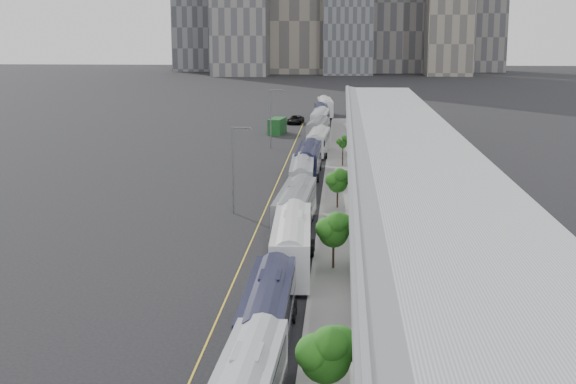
# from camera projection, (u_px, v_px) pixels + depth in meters

# --- Properties ---
(sidewalk) EXTENTS (10.00, 170.00, 0.12)m
(sidewalk) POSITION_uv_depth(u_px,v_px,m) (369.00, 210.00, 81.02)
(sidewalk) COLOR gray
(sidewalk) RESTS_ON ground
(lane_line) EXTENTS (0.12, 160.00, 0.02)m
(lane_line) POSITION_uv_depth(u_px,v_px,m) (266.00, 209.00, 81.74)
(lane_line) COLOR gold
(lane_line) RESTS_ON ground
(depot) EXTENTS (12.45, 160.40, 7.20)m
(depot) POSITION_uv_depth(u_px,v_px,m) (410.00, 177.00, 80.07)
(depot) COLOR gray
(depot) RESTS_ON ground
(bus_1) EXTENTS (2.83, 12.64, 3.69)m
(bus_1) POSITION_uv_depth(u_px,v_px,m) (268.00, 317.00, 46.42)
(bus_1) COLOR black
(bus_1) RESTS_ON ground
(bus_2) EXTENTS (3.35, 14.01, 4.07)m
(bus_2) POSITION_uv_depth(u_px,v_px,m) (292.00, 248.00, 60.45)
(bus_2) COLOR white
(bus_2) RESTS_ON ground
(bus_3) EXTENTS (3.36, 13.77, 3.99)m
(bus_3) POSITION_uv_depth(u_px,v_px,m) (295.00, 212.00, 72.75)
(bus_3) COLOR gray
(bus_3) RESTS_ON ground
(bus_4) EXTENTS (2.89, 12.65, 3.68)m
(bus_4) POSITION_uv_depth(u_px,v_px,m) (302.00, 178.00, 89.96)
(bus_4) COLOR #93969C
(bus_4) RESTS_ON ground
(bus_5) EXTENTS (2.93, 13.21, 3.85)m
(bus_5) POSITION_uv_depth(u_px,v_px,m) (309.00, 163.00, 100.24)
(bus_5) COLOR #171833
(bus_5) RESTS_ON ground
(bus_6) EXTENTS (3.16, 12.62, 3.66)m
(bus_6) POSITION_uv_depth(u_px,v_px,m) (318.00, 144.00, 117.08)
(bus_6) COLOR silver
(bus_6) RESTS_ON ground
(bus_7) EXTENTS (3.31, 12.91, 3.74)m
(bus_7) POSITION_uv_depth(u_px,v_px,m) (318.00, 132.00, 130.86)
(bus_7) COLOR slate
(bus_7) RESTS_ON ground
(bus_8) EXTENTS (3.17, 13.49, 3.92)m
(bus_8) POSITION_uv_depth(u_px,v_px,m) (320.00, 122.00, 143.98)
(bus_8) COLOR silver
(bus_8) RESTS_ON ground
(bus_9) EXTENTS (3.21, 12.69, 3.67)m
(bus_9) POSITION_uv_depth(u_px,v_px,m) (321.00, 116.00, 156.04)
(bus_9) COLOR #171933
(bus_9) RESTS_ON ground
(bus_10) EXTENTS (3.69, 13.63, 3.94)m
(bus_10) POSITION_uv_depth(u_px,v_px,m) (325.00, 109.00, 168.99)
(bus_10) COLOR white
(bus_10) RESTS_ON ground
(tree_0) EXTENTS (2.45, 2.45, 4.34)m
(tree_0) POSITION_uv_depth(u_px,v_px,m) (326.00, 351.00, 37.58)
(tree_0) COLOR black
(tree_0) RESTS_ON ground
(tree_1) EXTENTS (2.30, 2.30, 4.39)m
(tree_1) POSITION_uv_depth(u_px,v_px,m) (334.00, 228.00, 60.35)
(tree_1) COLOR black
(tree_1) RESTS_ON ground
(tree_2) EXTENTS (2.02, 2.02, 3.98)m
(tree_2) POSITION_uv_depth(u_px,v_px,m) (338.00, 180.00, 81.20)
(tree_2) COLOR black
(tree_2) RESTS_ON ground
(tree_3) EXTENTS (1.07, 1.07, 3.69)m
(tree_3) POSITION_uv_depth(u_px,v_px,m) (343.00, 144.00, 106.52)
(tree_3) COLOR black
(tree_3) RESTS_ON ground
(street_lamp_near) EXTENTS (2.04, 0.22, 8.65)m
(street_lamp_near) POSITION_uv_depth(u_px,v_px,m) (235.00, 163.00, 78.74)
(street_lamp_near) COLOR #59595E
(street_lamp_near) RESTS_ON ground
(street_lamp_far) EXTENTS (2.04, 0.22, 9.05)m
(street_lamp_far) POSITION_uv_depth(u_px,v_px,m) (272.00, 114.00, 122.76)
(street_lamp_far) COLOR #59595E
(street_lamp_far) RESTS_ON ground
(shipping_container) EXTENTS (2.98, 5.90, 2.77)m
(shipping_container) POSITION_uv_depth(u_px,v_px,m) (277.00, 126.00, 140.36)
(shipping_container) COLOR #14431A
(shipping_container) RESTS_ON ground
(suv) EXTENTS (3.36, 6.05, 1.60)m
(suv) POSITION_uv_depth(u_px,v_px,m) (295.00, 120.00, 155.80)
(suv) COLOR black
(suv) RESTS_ON ground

